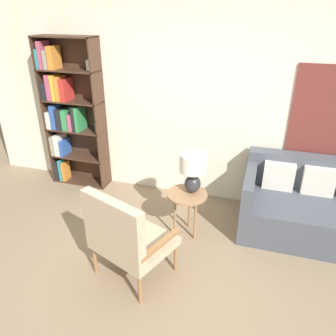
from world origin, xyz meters
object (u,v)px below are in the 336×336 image
at_px(table_lamp, 193,168).
at_px(armchair, 124,235).
at_px(bookshelf, 67,113).
at_px(couch, 315,208).
at_px(side_table, 187,199).

bearing_deg(table_lamp, armchair, -114.47).
distance_m(bookshelf, couch, 3.50).
height_order(armchair, table_lamp, table_lamp).
distance_m(couch, table_lamp, 1.54).
bearing_deg(bookshelf, table_lamp, -19.95).
distance_m(bookshelf, side_table, 2.21).
bearing_deg(armchair, side_table, 66.57).
bearing_deg(couch, armchair, -142.83).
distance_m(bookshelf, armchair, 2.37).
relative_size(armchair, side_table, 1.77).
xyz_separation_m(bookshelf, table_lamp, (2.02, -0.73, -0.24)).
bearing_deg(couch, side_table, -161.01).
distance_m(bookshelf, table_lamp, 2.16).
height_order(bookshelf, couch, bookshelf).
bearing_deg(armchair, bookshelf, 133.54).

